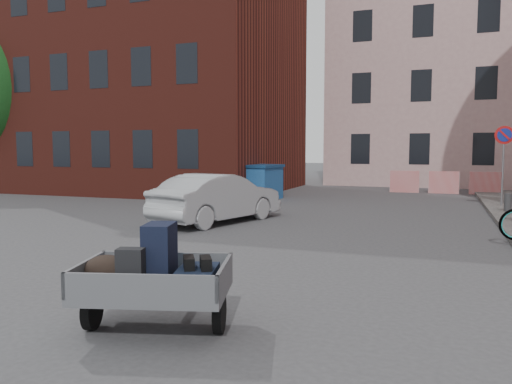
% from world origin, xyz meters
% --- Properties ---
extents(ground, '(120.00, 120.00, 0.00)m').
position_xyz_m(ground, '(0.00, 0.00, 0.00)').
color(ground, '#38383A').
rests_on(ground, ground).
extents(building_brick, '(12.00, 10.00, 14.00)m').
position_xyz_m(building_brick, '(-9.00, 13.00, 7.00)').
color(building_brick, '#591E16').
rests_on(building_brick, ground).
extents(building_pink, '(16.00, 8.00, 14.00)m').
position_xyz_m(building_pink, '(6.00, 22.00, 7.00)').
color(building_pink, '#BB8F90').
rests_on(building_pink, ground).
extents(far_building, '(6.00, 6.00, 8.00)m').
position_xyz_m(far_building, '(-20.00, 22.00, 4.00)').
color(far_building, maroon).
rests_on(far_building, ground).
extents(no_parking_sign, '(0.60, 0.09, 2.65)m').
position_xyz_m(no_parking_sign, '(6.00, 9.48, 2.01)').
color(no_parking_sign, gray).
rests_on(no_parking_sign, sidewalk).
extents(barriers, '(4.70, 0.18, 1.00)m').
position_xyz_m(barriers, '(4.20, 15.00, 0.50)').
color(barriers, red).
rests_on(barriers, ground).
extents(trailer, '(1.84, 1.96, 1.20)m').
position_xyz_m(trailer, '(1.12, -4.27, 0.61)').
color(trailer, black).
rests_on(trailer, ground).
extents(dumpster, '(3.53, 2.20, 1.39)m').
position_xyz_m(dumpster, '(-3.66, 9.90, 0.70)').
color(dumpster, '#225CA3').
rests_on(dumpster, ground).
extents(silver_car, '(2.53, 4.31, 1.34)m').
position_xyz_m(silver_car, '(-1.66, 3.46, 0.67)').
color(silver_car, '#9EA1A5').
rests_on(silver_car, ground).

